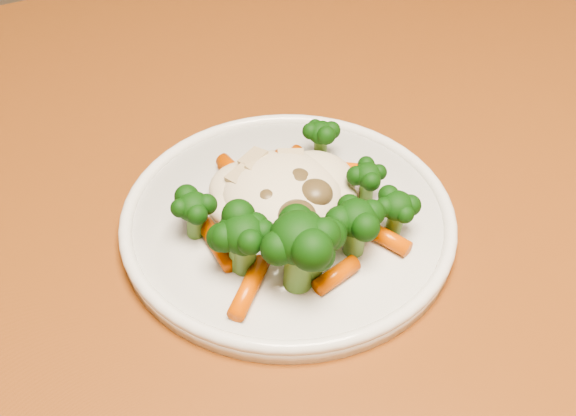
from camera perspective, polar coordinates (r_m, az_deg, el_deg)
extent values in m
cube|color=brown|center=(0.57, -12.94, -2.74)|extent=(1.30, 0.98, 0.04)
cube|color=brown|center=(1.23, 9.66, 3.07)|extent=(0.07, 0.07, 0.71)
cylinder|color=white|center=(0.54, 0.00, -1.07)|extent=(0.25, 0.25, 0.01)
ellipsoid|color=beige|center=(0.53, -0.46, 2.05)|extent=(0.11, 0.10, 0.04)
ellipsoid|color=black|center=(0.49, -3.91, -2.95)|extent=(0.05, 0.05, 0.04)
ellipsoid|color=black|center=(0.47, 0.86, -3.72)|extent=(0.06, 0.06, 0.06)
ellipsoid|color=black|center=(0.50, 5.33, -1.81)|extent=(0.05, 0.05, 0.04)
ellipsoid|color=black|center=(0.52, 8.50, -0.62)|extent=(0.04, 0.04, 0.03)
ellipsoid|color=black|center=(0.54, 6.25, 1.91)|extent=(0.03, 0.03, 0.03)
ellipsoid|color=black|center=(0.58, 2.60, 5.29)|extent=(0.03, 0.03, 0.03)
ellipsoid|color=black|center=(0.51, -7.40, -0.69)|extent=(0.04, 0.04, 0.03)
ellipsoid|color=black|center=(0.48, -3.47, -3.11)|extent=(0.05, 0.05, 0.04)
ellipsoid|color=black|center=(0.48, 1.85, -3.75)|extent=(0.05, 0.05, 0.05)
cylinder|color=#ED5D05|center=(0.56, -3.99, 2.62)|extent=(0.03, 0.05, 0.01)
cylinder|color=#ED5D05|center=(0.57, -0.17, 3.59)|extent=(0.04, 0.03, 0.01)
cylinder|color=#ED5D05|center=(0.57, 4.43, 3.06)|extent=(0.04, 0.03, 0.01)
cylinder|color=#ED5D05|center=(0.51, -5.60, -2.86)|extent=(0.02, 0.05, 0.01)
cylinder|color=#ED5D05|center=(0.48, -3.08, -6.29)|extent=(0.04, 0.05, 0.01)
cylinder|color=#ED5D05|center=(0.49, 3.84, -5.31)|extent=(0.04, 0.03, 0.01)
cylinder|color=#ED5D05|center=(0.52, 7.62, -2.25)|extent=(0.03, 0.04, 0.01)
cylinder|color=#ED5D05|center=(0.53, 1.27, 1.69)|extent=(0.02, 0.04, 0.01)
cylinder|color=#ED5D05|center=(0.55, -0.83, 2.91)|extent=(0.03, 0.04, 0.01)
cylinder|color=#ED5D05|center=(0.56, -3.43, 2.57)|extent=(0.04, 0.05, 0.01)
ellipsoid|color=brown|center=(0.53, 0.78, 1.91)|extent=(0.02, 0.02, 0.02)
ellipsoid|color=brown|center=(0.52, 2.13, 1.13)|extent=(0.03, 0.03, 0.02)
ellipsoid|color=brown|center=(0.52, -1.58, 0.80)|extent=(0.02, 0.02, 0.01)
ellipsoid|color=brown|center=(0.51, 0.72, -0.61)|extent=(0.03, 0.03, 0.02)
ellipsoid|color=brown|center=(0.53, 0.78, 2.14)|extent=(0.02, 0.02, 0.02)
cube|color=tan|center=(0.55, -2.70, 3.69)|extent=(0.02, 0.02, 0.01)
cube|color=tan|center=(0.56, 0.21, 3.84)|extent=(0.02, 0.02, 0.01)
cube|color=tan|center=(0.54, -3.82, 2.39)|extent=(0.02, 0.02, 0.01)
cube|color=tan|center=(0.55, -2.14, 2.90)|extent=(0.03, 0.02, 0.01)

